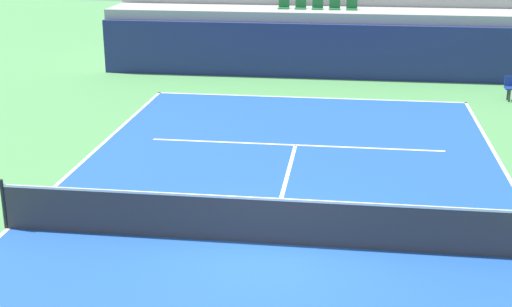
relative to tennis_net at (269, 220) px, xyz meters
name	(u,v)px	position (x,y,z in m)	size (l,w,h in m)	color
ground_plane	(269,244)	(0.00, 0.00, -0.51)	(80.00, 80.00, 0.00)	#4C8C4C
court_surface	(269,244)	(0.00, 0.00, -0.50)	(11.00, 24.00, 0.01)	#1E4C99
baseline_far	(308,98)	(0.00, 11.95, -0.50)	(11.00, 0.10, 0.00)	white
sideline_left	(9,228)	(-5.45, 0.00, -0.50)	(0.10, 24.00, 0.00)	white
service_line_far	(296,145)	(0.00, 6.40, -0.50)	(8.26, 0.10, 0.00)	white
centre_service_line	(285,186)	(0.00, 3.20, -0.50)	(0.10, 6.40, 0.00)	white
back_wall	(314,51)	(0.00, 15.27, 0.56)	(17.15, 0.30, 2.14)	navy
stands_tier_lower	(316,40)	(0.00, 16.62, 0.76)	(17.15, 2.40, 2.54)	#9E9E99
stands_tier_upper	(320,20)	(0.00, 19.02, 1.28)	(17.15, 2.40, 3.58)	#9E9E99
seating_row_lower	(318,6)	(0.00, 16.71, 2.15)	(3.20, 0.44, 0.44)	#1E6633
tennis_net	(269,220)	(0.00, 0.00, 0.00)	(11.08, 0.08, 1.07)	black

